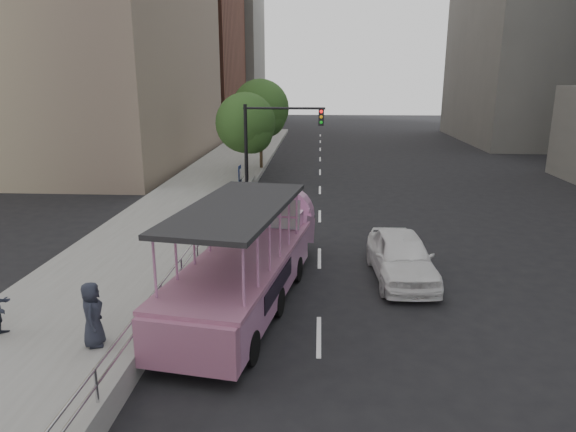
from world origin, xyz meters
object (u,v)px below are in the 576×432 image
object	(u,v)px
duck_boat	(252,260)
car	(401,256)
parking_sign	(240,184)
pedestrian_far	(92,314)
traffic_signal	(269,138)
street_tree_far	(262,110)
street_tree_near	(247,125)

from	to	relation	value
duck_boat	car	distance (m)	5.07
duck_boat	parking_sign	xyz separation A→B (m)	(-1.78, 9.30, 0.40)
pedestrian_far	duck_boat	bearing A→B (deg)	-56.02
parking_sign	traffic_signal	size ratio (longest dim) A/B	0.48
car	traffic_signal	distance (m)	11.99
street_tree_far	pedestrian_far	bearing A→B (deg)	-92.89
car	pedestrian_far	bearing A→B (deg)	-148.94
duck_boat	traffic_signal	world-z (taller)	traffic_signal
car	pedestrian_far	world-z (taller)	pedestrian_far
pedestrian_far	street_tree_near	size ratio (longest dim) A/B	0.28
duck_boat	street_tree_near	world-z (taller)	street_tree_near
parking_sign	traffic_signal	world-z (taller)	traffic_signal
car	street_tree_near	world-z (taller)	street_tree_near
parking_sign	traffic_signal	bearing A→B (deg)	68.23
car	street_tree_far	xyz separation A→B (m)	(-6.81, 19.77, 3.51)
duck_boat	pedestrian_far	world-z (taller)	duck_boat
street_tree_far	traffic_signal	bearing A→B (deg)	-81.57
duck_boat	traffic_signal	bearing A→B (deg)	93.16
pedestrian_far	street_tree_near	world-z (taller)	street_tree_near
car	parking_sign	size ratio (longest dim) A/B	1.86
traffic_signal	parking_sign	bearing A→B (deg)	-111.77
street_tree_far	duck_boat	bearing A→B (deg)	-84.52
car	traffic_signal	bearing A→B (deg)	114.71
duck_boat	parking_sign	bearing A→B (deg)	100.84
pedestrian_far	traffic_signal	size ratio (longest dim) A/B	0.31
parking_sign	street_tree_far	xyz separation A→B (m)	(-0.28, 12.22, 2.71)
pedestrian_far	street_tree_near	distance (m)	19.44
parking_sign	traffic_signal	xyz separation A→B (m)	(1.11, 2.79, 1.91)
street_tree_far	car	bearing A→B (deg)	-71.00
traffic_signal	street_tree_far	size ratio (longest dim) A/B	0.81
duck_boat	car	world-z (taller)	duck_boat
pedestrian_far	street_tree_near	xyz separation A→B (m)	(1.07, 19.22, 2.72)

